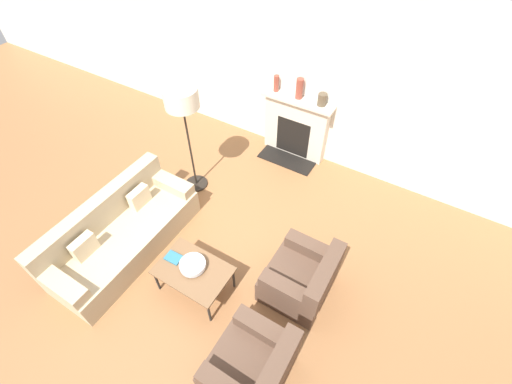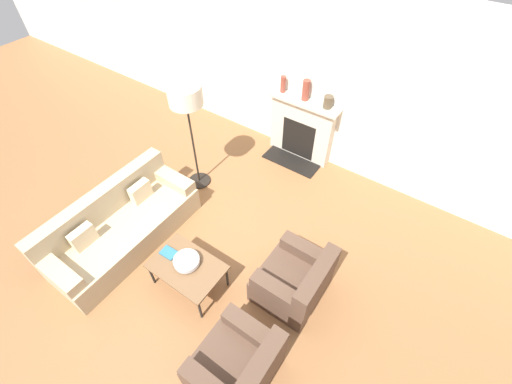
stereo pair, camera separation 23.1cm
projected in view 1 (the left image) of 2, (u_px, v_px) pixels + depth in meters
The scene contains 13 objects.
ground_plane at pixel (194, 273), 4.65m from camera, with size 18.00×18.00×0.00m, color #99663D.
wall_back at pixel (303, 76), 5.41m from camera, with size 18.00×0.06×2.90m.
fireplace at pixel (296, 128), 5.97m from camera, with size 1.25×0.59×1.13m.
couch at pixel (122, 233), 4.73m from camera, with size 0.87×2.16×0.82m.
armchair_near at pixel (252, 367), 3.57m from camera, with size 0.78×0.85×0.78m.
armchair_far at pixel (302, 278), 4.27m from camera, with size 0.78×0.85×0.78m.
coffee_table at pixel (193, 271), 4.21m from camera, with size 0.90×0.61×0.44m.
bowl at pixel (193, 265), 4.17m from camera, with size 0.32×0.32×0.09m.
book at pixel (174, 258), 4.29m from camera, with size 0.21×0.16×0.02m.
floor_lamp at pixel (182, 105), 4.67m from camera, with size 0.48×0.48×1.80m.
mantel_vase_left at pixel (276, 83), 5.61m from camera, with size 0.09×0.09×0.28m.
mantel_vase_center_left at pixel (300, 89), 5.44m from camera, with size 0.12×0.12×0.34m.
mantel_vase_center_right at pixel (322, 100), 5.35m from camera, with size 0.14×0.14×0.20m.
Camera 1 is at (1.94, -1.60, 4.15)m, focal length 24.00 mm.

